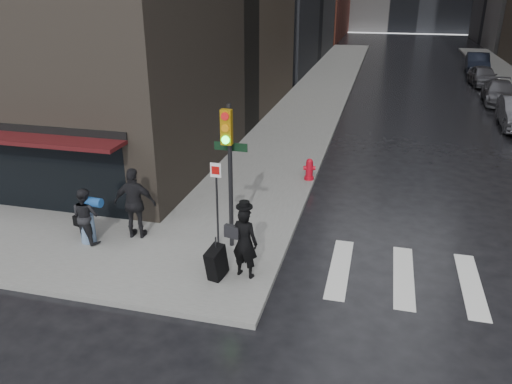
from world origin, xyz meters
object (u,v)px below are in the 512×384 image
man_overcoat (239,245)px  parked_car_3 (500,93)px  traffic_light (228,158)px  man_jeans (86,215)px  fire_hydrant (309,170)px  parked_car_5 (477,63)px  parked_car_4 (483,76)px  man_greycoat (135,203)px

man_overcoat → parked_car_3: 25.31m
man_overcoat → traffic_light: bearing=-51.6°
man_jeans → fire_hydrant: size_ratio=1.99×
fire_hydrant → parked_car_5: (9.70, 28.22, 0.29)m
fire_hydrant → parked_car_4: (9.24, 22.24, 0.20)m
parked_car_4 → man_jeans: bearing=-119.5°
man_jeans → man_greycoat: bearing=-137.1°
parked_car_4 → parked_car_5: 6.00m
fire_hydrant → parked_car_3: parked_car_3 is taller
parked_car_5 → parked_car_3: bearing=-87.0°
fire_hydrant → parked_car_5: parked_car_5 is taller
man_greycoat → fire_hydrant: bearing=-131.9°
fire_hydrant → parked_car_4: 24.08m
man_greycoat → parked_car_5: 36.60m
parked_car_3 → parked_car_5: bearing=92.2°
parked_car_3 → parked_car_4: parked_car_4 is taller
traffic_light → parked_car_4: traffic_light is taller
man_jeans → parked_car_4: 32.01m
man_jeans → parked_car_4: size_ratio=0.38×
man_jeans → traffic_light: 4.33m
man_greycoat → man_jeans: bearing=20.7°
man_overcoat → parked_car_3: (9.98, 23.26, -0.34)m
man_greycoat → traffic_light: 3.11m
man_greycoat → traffic_light: bearing=175.1°
man_greycoat → parked_car_4: (13.28, 27.94, -0.47)m
man_overcoat → fire_hydrant: bearing=-83.1°
parked_car_3 → parked_car_5: (0.38, 11.96, 0.13)m
man_greycoat → parked_car_5: (13.74, 33.92, -0.38)m
man_greycoat → fire_hydrant: (4.05, 5.70, -0.67)m
traffic_light → fire_hydrant: size_ratio=4.91×
man_overcoat → man_jeans: (-4.58, 0.68, -0.05)m
man_greycoat → parked_car_3: man_greycoat is taller
man_overcoat → parked_car_5: 36.71m
parked_car_3 → man_greycoat: bearing=-117.3°
man_greycoat → parked_car_5: man_greycoat is taller
fire_hydrant → parked_car_3: size_ratio=0.18×
traffic_light → parked_car_5: bearing=73.3°
fire_hydrant → man_greycoat: bearing=-125.4°
man_jeans → man_greycoat: size_ratio=0.78×
parked_car_3 → traffic_light: bearing=-111.9°
parked_car_5 → fire_hydrant: bearing=-104.2°
traffic_light → parked_car_3: bearing=65.4°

